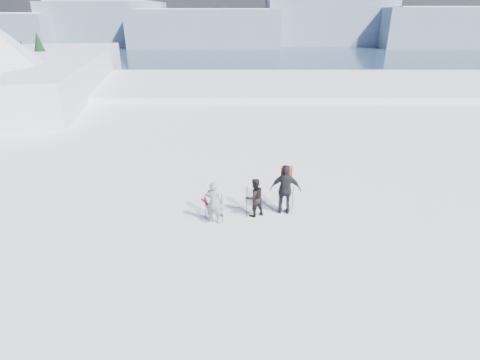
{
  "coord_description": "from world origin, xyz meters",
  "views": [
    {
      "loc": [
        -2.17,
        -8.95,
        7.08
      ],
      "look_at": [
        -2.17,
        3.0,
        1.65
      ],
      "focal_mm": 28.0,
      "sensor_mm": 36.0,
      "label": 1
    }
  ],
  "objects_px": {
    "skier_grey": "(214,202)",
    "skis_loose": "(210,207)",
    "skier_pack": "(286,190)",
    "skier_dark": "(254,197)"
  },
  "relations": [
    {
      "from": "skier_grey",
      "to": "skis_loose",
      "type": "height_order",
      "value": "skier_grey"
    },
    {
      "from": "skier_grey",
      "to": "skis_loose",
      "type": "xyz_separation_m",
      "value": [
        -0.25,
        1.1,
        -0.8
      ]
    },
    {
      "from": "skier_pack",
      "to": "skis_loose",
      "type": "xyz_separation_m",
      "value": [
        -2.9,
        0.4,
        -0.96
      ]
    },
    {
      "from": "skier_grey",
      "to": "skier_pack",
      "type": "bearing_deg",
      "value": -153.17
    },
    {
      "from": "skier_grey",
      "to": "skier_dark",
      "type": "distance_m",
      "value": 1.56
    },
    {
      "from": "skier_pack",
      "to": "skis_loose",
      "type": "distance_m",
      "value": 3.08
    },
    {
      "from": "skier_dark",
      "to": "skier_grey",
      "type": "bearing_deg",
      "value": -8.53
    },
    {
      "from": "skis_loose",
      "to": "skier_pack",
      "type": "bearing_deg",
      "value": -7.83
    },
    {
      "from": "skier_grey",
      "to": "skier_pack",
      "type": "xyz_separation_m",
      "value": [
        2.64,
        0.7,
        0.16
      ]
    },
    {
      "from": "skier_pack",
      "to": "skis_loose",
      "type": "bearing_deg",
      "value": 0.6
    }
  ]
}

